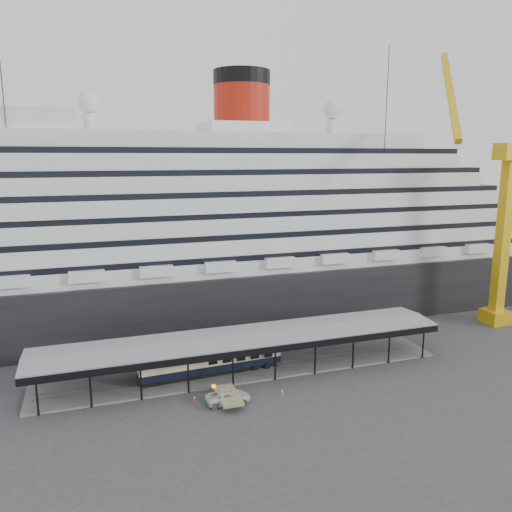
# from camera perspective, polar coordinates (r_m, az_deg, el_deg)

# --- Properties ---
(ground) EXTENTS (200.00, 200.00, 0.00)m
(ground) POSITION_cam_1_polar(r_m,az_deg,el_deg) (66.38, 0.07, -14.63)
(ground) COLOR #343437
(ground) RESTS_ON ground
(cruise_ship) EXTENTS (130.00, 30.00, 43.90)m
(cruise_ship) POSITION_cam_1_polar(r_m,az_deg,el_deg) (91.21, -6.36, 4.53)
(cruise_ship) COLOR black
(cruise_ship) RESTS_ON ground
(platform_canopy) EXTENTS (56.00, 9.18, 5.30)m
(platform_canopy) POSITION_cam_1_polar(r_m,az_deg,el_deg) (69.75, -1.27, -11.18)
(platform_canopy) COLOR slate
(platform_canopy) RESTS_ON ground
(crane_yellow) EXTENTS (23.83, 18.78, 47.60)m
(crane_yellow) POSITION_cam_1_polar(r_m,az_deg,el_deg) (94.65, 25.99, 4.68)
(crane_yellow) COLOR gold
(crane_yellow) RESTS_ON ground
(port_truck) EXTENTS (5.37, 2.51, 1.49)m
(port_truck) POSITION_cam_1_polar(r_m,az_deg,el_deg) (62.14, -3.21, -15.80)
(port_truck) COLOR silver
(port_truck) RESTS_ON ground
(pullman_carriage) EXTENTS (19.54, 3.48, 19.09)m
(pullman_carriage) POSITION_cam_1_polar(r_m,az_deg,el_deg) (68.60, -5.19, -11.64)
(pullman_carriage) COLOR black
(pullman_carriage) RESTS_ON ground
(traffic_cone_left) EXTENTS (0.43, 0.43, 0.71)m
(traffic_cone_left) POSITION_cam_1_polar(r_m,az_deg,el_deg) (63.07, -7.04, -15.84)
(traffic_cone_left) COLOR #E3420C
(traffic_cone_left) RESTS_ON ground
(traffic_cone_mid) EXTENTS (0.50, 0.50, 0.82)m
(traffic_cone_mid) POSITION_cam_1_polar(r_m,az_deg,el_deg) (63.68, -1.87, -15.42)
(traffic_cone_mid) COLOR red
(traffic_cone_mid) RESTS_ON ground
(traffic_cone_right) EXTENTS (0.34, 0.34, 0.67)m
(traffic_cone_right) POSITION_cam_1_polar(r_m,az_deg,el_deg) (64.43, 3.02, -15.17)
(traffic_cone_right) COLOR #DE5A0C
(traffic_cone_right) RESTS_ON ground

